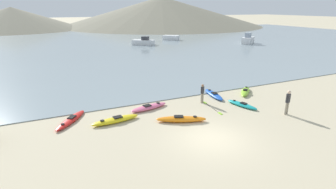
% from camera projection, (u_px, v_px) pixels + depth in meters
% --- Properties ---
extents(ground_plane, '(400.00, 400.00, 0.00)m').
position_uv_depth(ground_plane, '(211.00, 139.00, 15.01)').
color(ground_plane, '#C6B793').
extents(bay_water, '(160.00, 70.00, 0.06)m').
position_uv_depth(bay_water, '(91.00, 45.00, 51.20)').
color(bay_water, gray).
rests_on(bay_water, ground_plane).
extents(far_hill_left, '(44.74, 44.74, 7.25)m').
position_uv_depth(far_hill_left, '(12.00, 18.00, 86.16)').
color(far_hill_left, gray).
rests_on(far_hill_left, ground_plane).
extents(far_hill_midleft, '(79.86, 79.86, 11.16)m').
position_uv_depth(far_hill_midleft, '(162.00, 11.00, 106.32)').
color(far_hill_midleft, gray).
rests_on(far_hill_midleft, ground_plane).
extents(kayak_on_sand_0, '(2.49, 3.14, 0.29)m').
position_uv_depth(kayak_on_sand_0, '(71.00, 120.00, 17.21)').
color(kayak_on_sand_0, red).
rests_on(kayak_on_sand_0, ground_plane).
extents(kayak_on_sand_1, '(3.32, 1.98, 0.40)m').
position_uv_depth(kayak_on_sand_1, '(181.00, 119.00, 17.21)').
color(kayak_on_sand_1, orange).
rests_on(kayak_on_sand_1, ground_plane).
extents(kayak_on_sand_2, '(3.13, 1.39, 0.33)m').
position_uv_depth(kayak_on_sand_2, '(149.00, 107.00, 19.36)').
color(kayak_on_sand_2, '#E5668C').
rests_on(kayak_on_sand_2, ground_plane).
extents(kayak_on_sand_3, '(1.25, 2.68, 0.31)m').
position_uv_depth(kayak_on_sand_3, '(242.00, 105.00, 19.89)').
color(kayak_on_sand_3, teal).
rests_on(kayak_on_sand_3, ground_plane).
extents(kayak_on_sand_4, '(2.50, 2.43, 0.38)m').
position_uv_depth(kayak_on_sand_4, '(245.00, 91.00, 22.90)').
color(kayak_on_sand_4, '#8CCC2D').
rests_on(kayak_on_sand_4, ground_plane).
extents(kayak_on_sand_5, '(1.14, 3.09, 0.35)m').
position_uv_depth(kayak_on_sand_5, '(214.00, 94.00, 22.13)').
color(kayak_on_sand_5, blue).
rests_on(kayak_on_sand_5, ground_plane).
extents(kayak_on_sand_6, '(3.26, 1.14, 0.35)m').
position_uv_depth(kayak_on_sand_6, '(115.00, 120.00, 17.14)').
color(kayak_on_sand_6, yellow).
rests_on(kayak_on_sand_6, ground_plane).
extents(person_near_foreground, '(0.36, 0.24, 1.76)m').
position_uv_depth(person_near_foreground, '(288.00, 101.00, 18.11)').
color(person_near_foreground, gray).
rests_on(person_near_foreground, ground_plane).
extents(person_near_waterline, '(0.31, 0.27, 1.52)m').
position_uv_depth(person_near_waterline, '(202.00, 92.00, 20.39)').
color(person_near_waterline, gray).
rests_on(person_near_waterline, ground_plane).
extents(moored_boat_0, '(3.77, 3.81, 1.00)m').
position_uv_depth(moored_boat_0, '(171.00, 38.00, 59.41)').
color(moored_boat_0, white).
rests_on(moored_boat_0, bay_water).
extents(moored_boat_1, '(4.19, 3.76, 2.16)m').
position_uv_depth(moored_boat_1, '(248.00, 40.00, 53.39)').
color(moored_boat_1, white).
rests_on(moored_boat_1, bay_water).
extents(moored_boat_2, '(4.50, 4.18, 1.62)m').
position_uv_depth(moored_boat_2, '(144.00, 42.00, 51.72)').
color(moored_boat_2, white).
rests_on(moored_boat_2, bay_water).
extents(loose_paddle, '(0.42, 2.79, 0.03)m').
position_uv_depth(loose_paddle, '(212.00, 108.00, 19.58)').
color(loose_paddle, black).
rests_on(loose_paddle, ground_plane).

